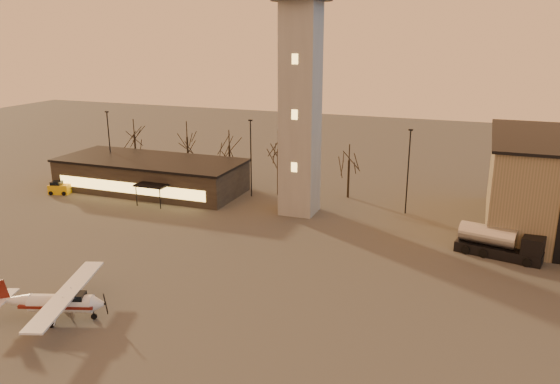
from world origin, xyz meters
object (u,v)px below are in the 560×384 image
object	(u,v)px
fuel_truck	(499,245)
control_tower	(301,74)
cessna_front	(63,306)
terminal	(151,175)
service_cart	(59,189)

from	to	relation	value
fuel_truck	control_tower	bearing A→B (deg)	177.71
control_tower	cessna_front	xyz separation A→B (m)	(-8.41, -30.35, -15.25)
terminal	service_cart	world-z (taller)	terminal
fuel_truck	service_cart	bearing A→B (deg)	-169.31
fuel_truck	cessna_front	bearing A→B (deg)	-128.73
terminal	fuel_truck	size ratio (longest dim) A/B	3.10
service_cart	terminal	bearing A→B (deg)	14.64
control_tower	service_cart	distance (m)	36.30
control_tower	service_cart	bearing A→B (deg)	-173.01
service_cart	cessna_front	bearing A→B (deg)	-62.55
terminal	cessna_front	bearing A→B (deg)	-67.21
cessna_front	service_cart	distance (m)	35.71
control_tower	terminal	world-z (taller)	control_tower
cessna_front	fuel_truck	distance (m)	39.15
cessna_front	service_cart	bearing A→B (deg)	113.84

